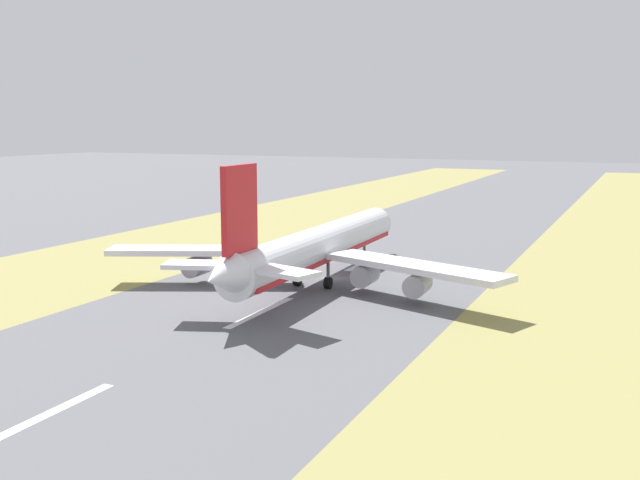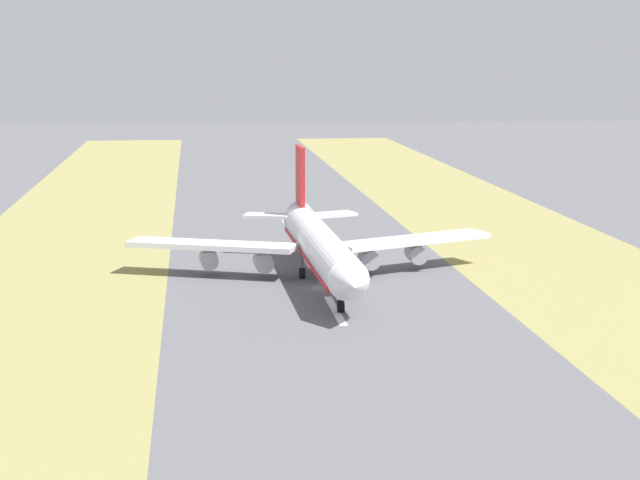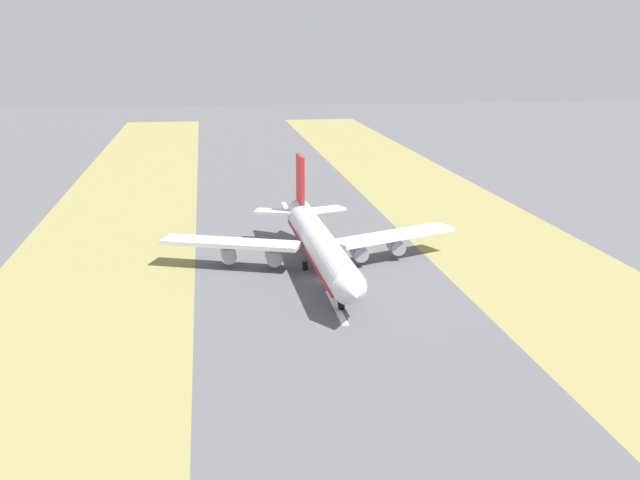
% 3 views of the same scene
% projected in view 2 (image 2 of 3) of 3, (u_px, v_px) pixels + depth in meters
% --- Properties ---
extents(ground_plane, '(800.00, 800.00, 0.00)m').
position_uv_depth(ground_plane, '(322.00, 287.00, 172.23)').
color(ground_plane, '#56565B').
extents(grass_median_west, '(40.00, 600.00, 0.01)m').
position_uv_depth(grass_median_west, '(591.00, 280.00, 177.50)').
color(grass_median_west, olive).
rests_on(grass_median_west, ground).
extents(grass_median_east, '(40.00, 600.00, 0.01)m').
position_uv_depth(grass_median_east, '(37.00, 295.00, 166.97)').
color(grass_median_east, olive).
rests_on(grass_median_east, ground).
extents(centreline_dash_near, '(1.20, 18.00, 0.01)m').
position_uv_depth(centreline_dash_near, '(287.00, 224.00, 235.26)').
color(centreline_dash_near, silver).
rests_on(centreline_dash_near, ground).
extents(centreline_dash_mid, '(1.20, 18.00, 0.01)m').
position_uv_depth(centreline_dash_mid, '(306.00, 259.00, 196.14)').
color(centreline_dash_mid, silver).
rests_on(centreline_dash_mid, ground).
extents(centreline_dash_far, '(1.20, 18.00, 0.01)m').
position_uv_depth(centreline_dash_far, '(335.00, 310.00, 157.03)').
color(centreline_dash_far, silver).
rests_on(centreline_dash_far, ground).
extents(airplane_main_jet, '(64.12, 67.11, 20.20)m').
position_uv_depth(airplane_main_jet, '(318.00, 244.00, 177.41)').
color(airplane_main_jet, silver).
rests_on(airplane_main_jet, ground).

